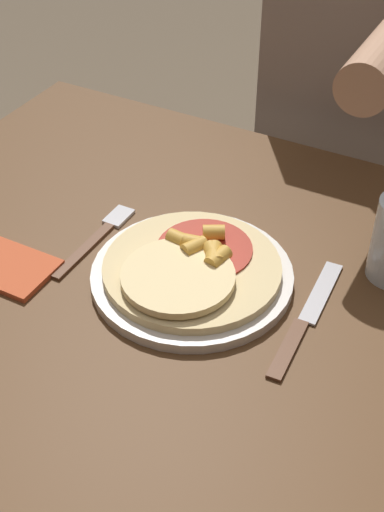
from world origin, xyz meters
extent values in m
cube|color=brown|center=(0.00, 0.00, 0.71)|extent=(0.96, 0.82, 0.03)
cylinder|color=brown|center=(-0.42, 0.35, 0.35)|extent=(0.06, 0.06, 0.70)
cylinder|color=silver|center=(0.02, 0.03, 0.73)|extent=(0.26, 0.26, 0.01)
cylinder|color=#E0C689|center=(0.02, 0.03, 0.75)|extent=(0.23, 0.23, 0.01)
cylinder|color=#9E2819|center=(0.02, 0.06, 0.75)|extent=(0.13, 0.13, 0.00)
cylinder|color=beige|center=(0.02, -0.01, 0.76)|extent=(0.14, 0.14, 0.01)
cylinder|color=gold|center=(0.00, 0.05, 0.77)|extent=(0.03, 0.02, 0.02)
cylinder|color=gold|center=(0.01, 0.04, 0.77)|extent=(0.03, 0.04, 0.02)
cylinder|color=gold|center=(0.05, 0.04, 0.77)|extent=(0.03, 0.04, 0.02)
cylinder|color=gold|center=(0.04, 0.04, 0.77)|extent=(0.04, 0.04, 0.02)
cylinder|color=gold|center=(-0.02, 0.05, 0.77)|extent=(0.03, 0.02, 0.02)
cylinder|color=gold|center=(0.04, 0.04, 0.77)|extent=(0.03, 0.04, 0.02)
cylinder|color=gold|center=(0.02, 0.08, 0.77)|extent=(0.03, 0.03, 0.02)
cube|color=brown|center=(-0.14, 0.01, 0.73)|extent=(0.01, 0.13, 0.00)
cube|color=silver|center=(-0.14, 0.10, 0.73)|extent=(0.03, 0.05, 0.00)
cube|color=brown|center=(0.17, -0.03, 0.73)|extent=(0.02, 0.10, 0.00)
cube|color=silver|center=(0.17, 0.08, 0.73)|extent=(0.03, 0.12, 0.00)
cube|color=#C6512D|center=(-0.21, -0.07, 0.73)|extent=(0.12, 0.09, 0.01)
cylinder|color=#2D2D38|center=(-0.02, 0.61, 0.26)|extent=(0.11, 0.11, 0.53)
cylinder|color=#2D2D38|center=(0.13, 0.61, 0.26)|extent=(0.11, 0.11, 0.53)
cube|color=gray|center=(0.05, 0.61, 0.81)|extent=(0.32, 0.22, 0.56)
camera|label=1|loc=(0.34, -0.58, 1.34)|focal=50.00mm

